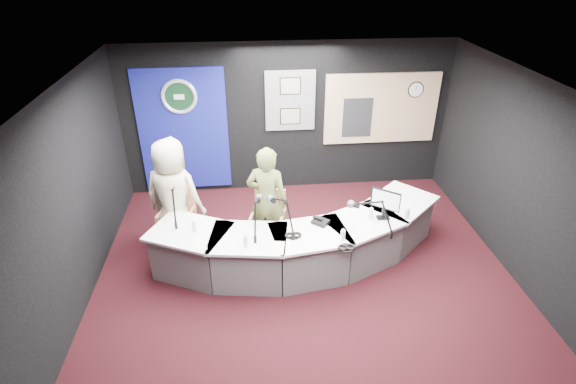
{
  "coord_description": "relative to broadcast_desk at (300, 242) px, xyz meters",
  "views": [
    {
      "loc": [
        -0.75,
        -4.83,
        4.3
      ],
      "look_at": [
        -0.2,
        0.8,
        1.1
      ],
      "focal_mm": 28.0,
      "sensor_mm": 36.0,
      "label": 1
    }
  ],
  "objects": [
    {
      "name": "ground",
      "position": [
        0.05,
        -0.55,
        -0.38
      ],
      "size": [
        6.0,
        6.0,
        0.0
      ],
      "primitive_type": "plane",
      "color": "black",
      "rests_on": "ground"
    },
    {
      "name": "ceiling",
      "position": [
        0.05,
        -0.55,
        2.42
      ],
      "size": [
        6.0,
        6.0,
        0.02
      ],
      "primitive_type": "cube",
      "color": "silver",
      "rests_on": "ground"
    },
    {
      "name": "wall_back",
      "position": [
        0.05,
        2.45,
        1.02
      ],
      "size": [
        6.0,
        0.02,
        2.8
      ],
      "primitive_type": "cube",
      "color": "black",
      "rests_on": "ground"
    },
    {
      "name": "wall_left",
      "position": [
        -2.95,
        -0.55,
        1.02
      ],
      "size": [
        0.02,
        6.0,
        2.8
      ],
      "primitive_type": "cube",
      "color": "black",
      "rests_on": "ground"
    },
    {
      "name": "wall_right",
      "position": [
        3.05,
        -0.55,
        1.02
      ],
      "size": [
        0.02,
        6.0,
        2.8
      ],
      "primitive_type": "cube",
      "color": "black",
      "rests_on": "ground"
    },
    {
      "name": "broadcast_desk",
      "position": [
        0.0,
        0.0,
        0.0
      ],
      "size": [
        4.5,
        1.9,
        0.75
      ],
      "primitive_type": null,
      "color": "silver",
      "rests_on": "ground"
    },
    {
      "name": "backdrop_panel",
      "position": [
        -1.85,
        2.42,
        0.88
      ],
      "size": [
        1.6,
        0.05,
        2.3
      ],
      "primitive_type": "cube",
      "color": "navy",
      "rests_on": "wall_back"
    },
    {
      "name": "agency_seal",
      "position": [
        -1.85,
        2.38,
        1.52
      ],
      "size": [
        0.63,
        0.07,
        0.63
      ],
      "primitive_type": "torus",
      "rotation": [
        1.57,
        0.0,
        0.0
      ],
      "color": "silver",
      "rests_on": "backdrop_panel"
    },
    {
      "name": "seal_center",
      "position": [
        -1.85,
        2.38,
        1.52
      ],
      "size": [
        0.48,
        0.01,
        0.48
      ],
      "primitive_type": "cylinder",
      "rotation": [
        1.57,
        0.0,
        0.0
      ],
      "color": "black",
      "rests_on": "backdrop_panel"
    },
    {
      "name": "pinboard",
      "position": [
        0.1,
        2.42,
        1.38
      ],
      "size": [
        0.9,
        0.04,
        1.1
      ],
      "primitive_type": "cube",
      "color": "slate",
      "rests_on": "wall_back"
    },
    {
      "name": "framed_photo_upper",
      "position": [
        0.1,
        2.39,
        1.65
      ],
      "size": [
        0.34,
        0.02,
        0.27
      ],
      "primitive_type": "cube",
      "color": "gray",
      "rests_on": "pinboard"
    },
    {
      "name": "framed_photo_lower",
      "position": [
        0.1,
        2.39,
        1.09
      ],
      "size": [
        0.34,
        0.02,
        0.27
      ],
      "primitive_type": "cube",
      "color": "gray",
      "rests_on": "pinboard"
    },
    {
      "name": "booth_window_frame",
      "position": [
        1.8,
        2.42,
        1.18
      ],
      "size": [
        2.12,
        0.06,
        1.32
      ],
      "primitive_type": "cube",
      "color": "tan",
      "rests_on": "wall_back"
    },
    {
      "name": "booth_glow",
      "position": [
        1.8,
        2.41,
        1.18
      ],
      "size": [
        2.0,
        0.02,
        1.2
      ],
      "primitive_type": "cube",
      "color": "#FFE6A1",
      "rests_on": "booth_window_frame"
    },
    {
      "name": "equipment_rack",
      "position": [
        1.35,
        2.39,
        1.03
      ],
      "size": [
        0.55,
        0.02,
        0.75
      ],
      "primitive_type": "cube",
      "color": "black",
      "rests_on": "booth_window_frame"
    },
    {
      "name": "wall_clock",
      "position": [
        2.4,
        2.39,
        1.52
      ],
      "size": [
        0.28,
        0.01,
        0.28
      ],
      "primitive_type": "cylinder",
      "rotation": [
        1.57,
        0.0,
        0.0
      ],
      "color": "white",
      "rests_on": "booth_window_frame"
    },
    {
      "name": "armchair_left",
      "position": [
        -1.85,
        0.61,
        0.05
      ],
      "size": [
        0.58,
        0.58,
        0.85
      ],
      "primitive_type": null,
      "rotation": [
        0.0,
        0.0,
        -0.24
      ],
      "color": "#B47952",
      "rests_on": "ground"
    },
    {
      "name": "armchair_right",
      "position": [
        -0.45,
        0.42,
        0.12
      ],
      "size": [
        0.68,
        0.68,
        0.99
      ],
      "primitive_type": null,
      "rotation": [
        0.0,
        0.0,
        -0.25
      ],
      "color": "#B47952",
      "rests_on": "ground"
    },
    {
      "name": "draped_jacket",
      "position": [
        -1.93,
        0.86,
        0.24
      ],
      "size": [
        0.51,
        0.22,
        0.7
      ],
      "primitive_type": "cube",
      "rotation": [
        0.0,
        0.0,
        -0.24
      ],
      "color": "#676057",
      "rests_on": "armchair_left"
    },
    {
      "name": "person_man",
      "position": [
        -1.85,
        0.61,
        0.54
      ],
      "size": [
        1.02,
        0.81,
        1.84
      ],
      "primitive_type": "imported",
      "rotation": [
        0.0,
        0.0,
        2.86
      ],
      "color": "beige",
      "rests_on": "ground"
    },
    {
      "name": "person_woman",
      "position": [
        -0.45,
        0.42,
        0.5
      ],
      "size": [
        0.73,
        0.6,
        1.74
      ],
      "primitive_type": "imported",
      "rotation": [
        0.0,
        0.0,
        2.82
      ],
      "color": "#5C6535",
      "rests_on": "ground"
    },
    {
      "name": "computer_monitor",
      "position": [
        1.21,
        -0.04,
        0.7
      ],
      "size": [
        0.36,
        0.28,
        0.29
      ],
      "primitive_type": "cube",
      "rotation": [
        0.0,
        0.0,
        -0.65
      ],
      "color": "black",
      "rests_on": "broadcast_desk"
    },
    {
      "name": "desk_phone",
      "position": [
        0.29,
        -0.09,
        0.4
      ],
      "size": [
        0.28,
        0.27,
        0.05
      ],
      "primitive_type": "cube",
      "rotation": [
        0.0,
        0.0,
        -0.71
      ],
      "color": "black",
      "rests_on": "broadcast_desk"
    },
    {
      "name": "headphones_near",
      "position": [
        0.53,
        -0.71,
        0.39
      ],
      "size": [
        0.22,
        0.22,
        0.04
      ],
      "primitive_type": "torus",
      "color": "black",
      "rests_on": "broadcast_desk"
    },
    {
      "name": "headphones_far",
      "position": [
        -0.14,
        -0.37,
        0.39
      ],
      "size": [
        0.2,
        0.2,
        0.03
      ],
      "primitive_type": "torus",
      "color": "black",
      "rests_on": "broadcast_desk"
    },
    {
      "name": "paper_stack",
      "position": [
        -1.41,
        -0.43,
        0.38
      ],
      "size": [
        0.25,
        0.32,
        0.0
      ],
      "primitive_type": "cube",
      "rotation": [
        0.0,
        0.0,
        0.15
      ],
      "color": "white",
      "rests_on": "broadcast_desk"
    },
    {
      "name": "notepad",
      "position": [
        -0.39,
        -0.61,
        0.38
      ],
      "size": [
        0.25,
        0.32,
        0.0
      ],
      "primitive_type": "cube",
      "rotation": [
        0.0,
        0.0,
        -0.16
      ],
      "color": "white",
      "rests_on": "broadcast_desk"
    },
    {
      "name": "boom_mic_a",
      "position": [
        -1.78,
        0.29,
        0.68
      ],
      "size": [
        0.17,
        0.74,
        0.6
      ],
      "primitive_type": null,
      "color": "black",
      "rests_on": "broadcast_desk"
    },
    {
      "name": "boom_mic_b",
      "position": [
        -0.62,
        -0.16,
        0.68
      ],
      "size": [
        0.21,
        0.73,
        0.6
      ],
      "primitive_type": null,
      "color": "black",
      "rests_on": "broadcast_desk"
    },
    {
      "name": "boom_mic_c",
      "position": [
        -0.28,
        -0.17,
        0.68
      ],
      "size": [
        0.39,
        0.68,
        0.6
      ],
      "primitive_type": null,
      "color": "black",
      "rests_on": "broadcast_desk"
    },
    {
      "name": "boom_mic_d",
      "position": [
        0.93,
        -0.35,
        0.68
      ],
      "size": [
        0.61,
        0.5,
        0.6
      ],
      "primitive_type": null,
      "color": "black",
      "rests_on": "broadcast_desk"
    },
    {
      "name": "water_bottles",
      "position": [
        0.03,
        -0.28,
        0.46
      ],
      "size": [
        3.11,
        0.57,
        0.18
      ],
      "primitive_type": null,
      "color": "silver",
      "rests_on": "broadcast_desk"
    }
  ]
}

